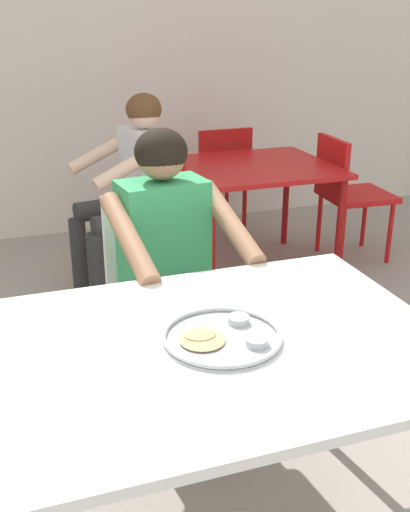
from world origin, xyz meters
name	(u,v)px	position (x,y,z in m)	size (l,w,h in m)	color
table_foreground	(225,360)	(0.05, 0.01, 0.69)	(1.23, 0.94, 0.75)	white
thali_tray	(222,336)	(0.04, 0.01, 0.77)	(0.33, 0.33, 0.03)	#B7BABF
chair_foreground	(155,281)	(0.09, 0.97, 0.51)	(0.43, 0.45, 0.89)	silver
diner_foreground	(173,254)	(0.11, 0.75, 0.72)	(0.54, 0.59, 1.20)	black
table_background_red	(254,177)	(1.02, 2.06, 0.63)	(0.96, 0.87, 0.71)	#B71414
chair_red_left	(154,207)	(0.37, 2.09, 0.49)	(0.44, 0.48, 0.84)	#AD1613
chair_red_right	(347,189)	(1.70, 2.05, 0.50)	(0.46, 0.44, 0.85)	red
chair_red_far	(219,174)	(1.03, 2.72, 0.49)	(0.43, 0.44, 0.84)	#AE1513
patron_background	(132,177)	(0.23, 2.04, 0.71)	(0.60, 0.57, 1.18)	#2C2C2C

